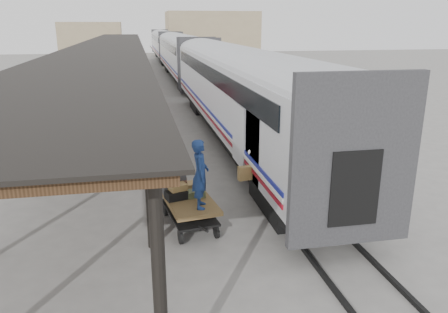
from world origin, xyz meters
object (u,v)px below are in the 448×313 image
pedestrian (138,114)px  baggage_cart (189,205)px  porter (200,174)px  luggage_tug (141,98)px

pedestrian → baggage_cart: bearing=110.2°
baggage_cart → porter: 1.35m
luggage_tug → pedestrian: (-0.28, -6.27, 0.08)m
baggage_cart → luggage_tug: 19.27m
baggage_cart → pedestrian: bearing=87.5°
luggage_tug → pedestrian: pedestrian is taller
baggage_cart → porter: (0.25, -0.65, 1.16)m
luggage_tug → porter: (1.27, -19.89, 1.11)m
luggage_tug → pedestrian: size_ratio=1.12×
pedestrian → luggage_tug: bearing=-78.2°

